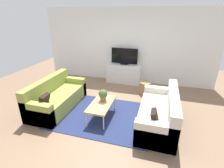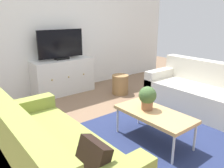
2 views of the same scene
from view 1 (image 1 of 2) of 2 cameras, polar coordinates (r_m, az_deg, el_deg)
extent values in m
plane|color=#84664C|center=(4.66, -2.29, -9.59)|extent=(10.00, 10.00, 0.00)
cube|color=white|center=(6.50, 4.87, 12.58)|extent=(6.40, 0.12, 2.70)
cube|color=navy|center=(4.53, -2.91, -10.49)|extent=(2.50, 1.90, 0.01)
cube|color=olive|center=(5.02, -17.54, -5.29)|extent=(0.83, 1.91, 0.44)
cube|color=olive|center=(5.11, -20.75, -2.75)|extent=(0.20, 1.91, 0.83)
cube|color=olive|center=(5.65, -12.91, -0.70)|extent=(0.83, 0.18, 0.59)
cube|color=olive|center=(4.40, -23.80, -9.31)|extent=(0.83, 0.18, 0.59)
cube|color=black|center=(4.40, -21.90, -5.06)|extent=(0.19, 0.30, 0.32)
cube|color=beige|center=(4.27, 14.92, -10.23)|extent=(0.83, 1.91, 0.44)
cube|color=beige|center=(4.19, 19.53, -8.39)|extent=(0.20, 1.91, 0.83)
cube|color=beige|center=(4.99, 15.47, -4.20)|extent=(0.83, 0.18, 0.59)
cube|color=beige|center=(3.52, 14.38, -16.64)|extent=(0.83, 0.18, 0.59)
cube|color=black|center=(3.56, 14.19, -10.90)|extent=(0.18, 0.30, 0.32)
cube|color=tan|center=(4.28, -3.52, -6.65)|extent=(0.50, 1.02, 0.04)
cylinder|color=silver|center=(4.09, -8.57, -11.84)|extent=(0.03, 0.03, 0.37)
cylinder|color=silver|center=(3.95, -2.87, -12.94)|extent=(0.03, 0.03, 0.37)
cylinder|color=silver|center=(4.83, -3.93, -5.81)|extent=(0.03, 0.03, 0.37)
cylinder|color=silver|center=(4.71, 0.91, -6.52)|extent=(0.03, 0.03, 0.37)
cylinder|color=#936042|center=(4.34, -3.03, -4.99)|extent=(0.15, 0.15, 0.11)
sphere|color=#426033|center=(4.28, -3.07, -3.32)|extent=(0.23, 0.23, 0.23)
cube|color=silver|center=(6.49, 4.00, 3.54)|extent=(1.27, 0.44, 0.72)
sphere|color=#B79338|center=(6.34, 0.41, 3.49)|extent=(0.03, 0.03, 0.03)
sphere|color=#B79338|center=(6.26, 3.54, 3.18)|extent=(0.03, 0.03, 0.03)
sphere|color=#B79338|center=(6.20, 6.75, 2.85)|extent=(0.03, 0.03, 0.03)
cube|color=black|center=(6.39, 4.13, 6.82)|extent=(0.28, 0.16, 0.04)
cube|color=black|center=(6.31, 4.21, 9.44)|extent=(0.97, 0.04, 0.56)
cylinder|color=#9E7547|center=(5.70, 11.04, -1.38)|extent=(0.34, 0.34, 0.40)
camera|label=2|loc=(3.92, -44.85, 3.03)|focal=36.57mm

